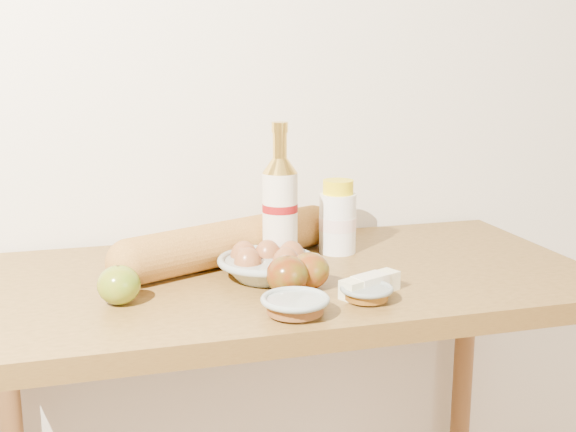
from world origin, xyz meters
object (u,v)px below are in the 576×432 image
(table, at_px, (284,332))
(baguette, at_px, (230,242))
(cream_bottle, at_px, (338,219))
(egg_bowl, at_px, (267,264))
(bourbon_bottle, at_px, (280,209))

(table, height_order, baguette, baguette)
(table, bearing_deg, cream_bottle, 36.91)
(table, relative_size, egg_bowl, 5.15)
(table, distance_m, bourbon_bottle, 0.25)
(egg_bowl, distance_m, baguette, 0.13)
(bourbon_bottle, bearing_deg, table, -94.73)
(bourbon_bottle, distance_m, baguette, 0.13)
(table, bearing_deg, egg_bowl, -148.99)
(cream_bottle, bearing_deg, egg_bowl, -163.39)
(egg_bowl, bearing_deg, cream_bottle, 35.76)
(bourbon_bottle, height_order, baguette, bourbon_bottle)
(baguette, bearing_deg, cream_bottle, -19.24)
(table, distance_m, egg_bowl, 0.16)
(cream_bottle, distance_m, egg_bowl, 0.24)
(cream_bottle, height_order, egg_bowl, cream_bottle)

